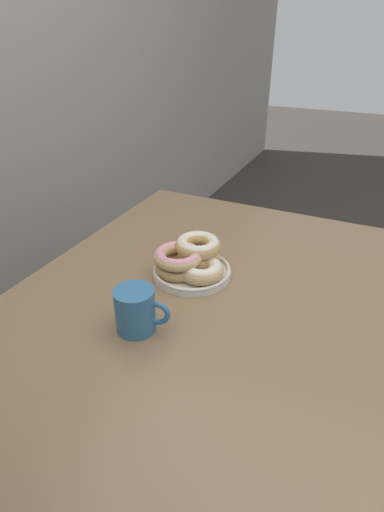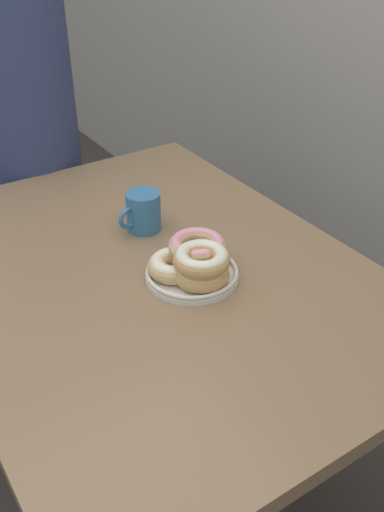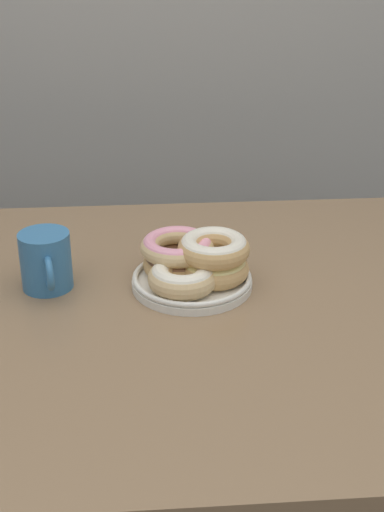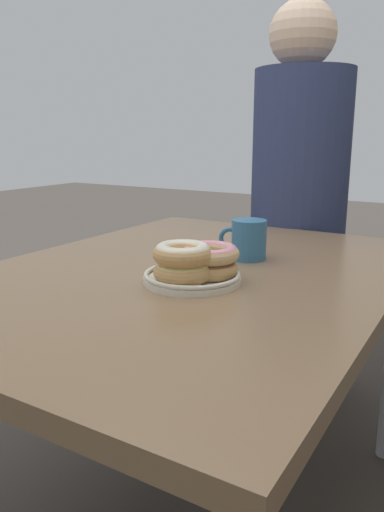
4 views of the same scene
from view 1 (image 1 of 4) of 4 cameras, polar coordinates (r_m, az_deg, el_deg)
The scene contains 4 objects.
ground_plane at distance 1.52m, azimuth 7.15°, elevation -29.99°, with size 14.00×14.00×0.00m, color #38332D.
dining_table at distance 1.05m, azimuth 0.89°, elevation -8.90°, with size 1.26×0.93×0.71m.
donut_plate at distance 1.08m, azimuth -0.09°, elevation -0.65°, with size 0.23×0.23×0.10m.
coffee_mug at distance 0.90m, azimuth -7.99°, elevation -7.60°, with size 0.09×0.13×0.10m.
Camera 1 is at (-0.75, -0.17, 1.31)m, focal length 28.00 mm.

